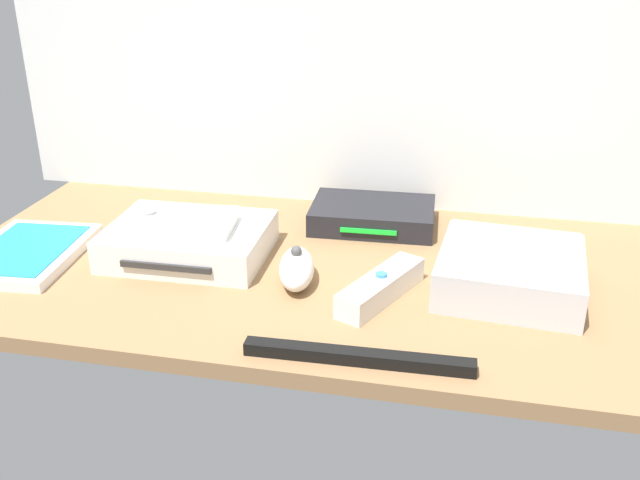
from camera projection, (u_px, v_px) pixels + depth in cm
name	position (u px, v px, depth cm)	size (l,w,h in cm)	color
ground_plane	(320.00, 274.00, 94.05)	(100.00, 48.00, 2.00)	#936D47
game_console	(189.00, 241.00, 96.20)	(21.27, 16.78, 4.40)	white
mini_computer	(510.00, 271.00, 86.83)	(18.38, 18.38, 5.30)	silver
game_case	(26.00, 253.00, 96.00)	(15.11, 20.05, 1.56)	white
network_router	(373.00, 215.00, 105.88)	(18.48, 12.92, 3.40)	black
remote_wand	(381.00, 287.00, 85.42)	(9.36, 14.97, 3.40)	white
remote_nunchuk	(297.00, 268.00, 88.90)	(6.30, 10.68, 5.10)	white
remote_classic_pad	(179.00, 222.00, 93.98)	(15.16, 9.48, 2.40)	white
sensor_bar	(358.00, 357.00, 73.20)	(24.00, 1.80, 1.40)	black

